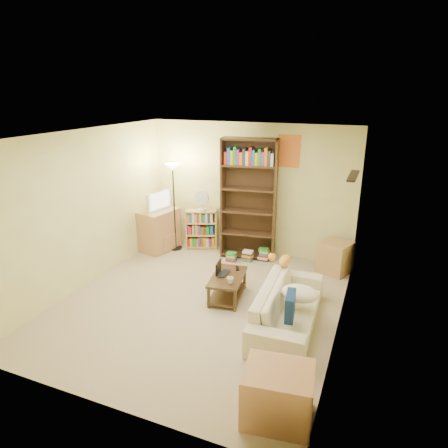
{
  "coord_description": "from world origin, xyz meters",
  "views": [
    {
      "loc": [
        2.34,
        -4.82,
        3.07
      ],
      "look_at": [
        0.09,
        0.7,
        1.05
      ],
      "focal_mm": 32.0,
      "sensor_mm": 36.0,
      "label": 1
    }
  ],
  "objects_px": {
    "coffee_table": "(228,284)",
    "television": "(157,201)",
    "mug": "(230,280)",
    "end_cabinet": "(278,394)",
    "short_bookshelf": "(201,229)",
    "side_table": "(335,257)",
    "tall_bookshelf": "(249,197)",
    "floor_lamp": "(173,182)",
    "laptop": "(226,274)",
    "tv_stand": "(159,230)",
    "desk_fan": "(202,200)",
    "sofa": "(288,306)",
    "tabby_cat": "(282,260)"
  },
  "relations": [
    {
      "from": "coffee_table",
      "to": "television",
      "type": "xyz_separation_m",
      "value": [
        -2.02,
        1.34,
        0.77
      ]
    },
    {
      "from": "coffee_table",
      "to": "mug",
      "type": "relative_size",
      "value": 6.48
    },
    {
      "from": "television",
      "to": "end_cabinet",
      "type": "bearing_deg",
      "value": -122.64
    },
    {
      "from": "short_bookshelf",
      "to": "side_table",
      "type": "xyz_separation_m",
      "value": [
        2.65,
        -0.15,
        -0.12
      ]
    },
    {
      "from": "tall_bookshelf",
      "to": "floor_lamp",
      "type": "xyz_separation_m",
      "value": [
        -1.47,
        -0.18,
        0.19
      ]
    },
    {
      "from": "laptop",
      "to": "tv_stand",
      "type": "height_order",
      "value": "tv_stand"
    },
    {
      "from": "tv_stand",
      "to": "side_table",
      "type": "bearing_deg",
      "value": 16.44
    },
    {
      "from": "laptop",
      "to": "side_table",
      "type": "bearing_deg",
      "value": -43.87
    },
    {
      "from": "coffee_table",
      "to": "desk_fan",
      "type": "xyz_separation_m",
      "value": [
        -1.21,
        1.68,
        0.79
      ]
    },
    {
      "from": "sofa",
      "to": "television",
      "type": "distance_m",
      "value": 3.58
    },
    {
      "from": "television",
      "to": "end_cabinet",
      "type": "xyz_separation_m",
      "value": [
        3.35,
        -3.37,
        -0.73
      ]
    },
    {
      "from": "end_cabinet",
      "to": "side_table",
      "type": "bearing_deg",
      "value": 88.89
    },
    {
      "from": "tv_stand",
      "to": "tall_bookshelf",
      "type": "distance_m",
      "value": 1.97
    },
    {
      "from": "desk_fan",
      "to": "end_cabinet",
      "type": "relative_size",
      "value": 0.64
    },
    {
      "from": "tabby_cat",
      "to": "mug",
      "type": "relative_size",
      "value": 3.15
    },
    {
      "from": "laptop",
      "to": "television",
      "type": "bearing_deg",
      "value": 55.92
    },
    {
      "from": "side_table",
      "to": "tall_bookshelf",
      "type": "bearing_deg",
      "value": 177.46
    },
    {
      "from": "tabby_cat",
      "to": "short_bookshelf",
      "type": "height_order",
      "value": "short_bookshelf"
    },
    {
      "from": "coffee_table",
      "to": "end_cabinet",
      "type": "bearing_deg",
      "value": -65.02
    },
    {
      "from": "mug",
      "to": "side_table",
      "type": "bearing_deg",
      "value": 54.55
    },
    {
      "from": "sofa",
      "to": "tall_bookshelf",
      "type": "distance_m",
      "value": 2.56
    },
    {
      "from": "laptop",
      "to": "desk_fan",
      "type": "height_order",
      "value": "desk_fan"
    },
    {
      "from": "tv_stand",
      "to": "side_table",
      "type": "relative_size",
      "value": 1.46
    },
    {
      "from": "mug",
      "to": "television",
      "type": "xyz_separation_m",
      "value": [
        -2.15,
        1.56,
        0.59
      ]
    },
    {
      "from": "short_bookshelf",
      "to": "side_table",
      "type": "height_order",
      "value": "short_bookshelf"
    },
    {
      "from": "desk_fan",
      "to": "side_table",
      "type": "distance_m",
      "value": 2.72
    },
    {
      "from": "laptop",
      "to": "desk_fan",
      "type": "xyz_separation_m",
      "value": [
        -1.17,
        1.64,
        0.64
      ]
    },
    {
      "from": "tabby_cat",
      "to": "desk_fan",
      "type": "bearing_deg",
      "value": 145.68
    },
    {
      "from": "tv_stand",
      "to": "end_cabinet",
      "type": "xyz_separation_m",
      "value": [
        3.35,
        -3.37,
        -0.13
      ]
    },
    {
      "from": "television",
      "to": "floor_lamp",
      "type": "bearing_deg",
      "value": -54.84
    },
    {
      "from": "sofa",
      "to": "desk_fan",
      "type": "height_order",
      "value": "desk_fan"
    },
    {
      "from": "tall_bookshelf",
      "to": "desk_fan",
      "type": "bearing_deg",
      "value": 169.49
    },
    {
      "from": "desk_fan",
      "to": "floor_lamp",
      "type": "height_order",
      "value": "floor_lamp"
    },
    {
      "from": "television",
      "to": "desk_fan",
      "type": "distance_m",
      "value": 0.88
    },
    {
      "from": "sofa",
      "to": "floor_lamp",
      "type": "height_order",
      "value": "floor_lamp"
    },
    {
      "from": "mug",
      "to": "desk_fan",
      "type": "xyz_separation_m",
      "value": [
        -1.34,
        1.9,
        0.61
      ]
    },
    {
      "from": "side_table",
      "to": "short_bookshelf",
      "type": "bearing_deg",
      "value": 176.78
    },
    {
      "from": "television",
      "to": "desk_fan",
      "type": "relative_size",
      "value": 1.59
    },
    {
      "from": "laptop",
      "to": "mug",
      "type": "height_order",
      "value": "mug"
    },
    {
      "from": "tall_bookshelf",
      "to": "tabby_cat",
      "type": "bearing_deg",
      "value": -61.18
    },
    {
      "from": "television",
      "to": "sofa",
      "type": "bearing_deg",
      "value": -106.77
    },
    {
      "from": "tv_stand",
      "to": "floor_lamp",
      "type": "height_order",
      "value": "floor_lamp"
    },
    {
      "from": "sofa",
      "to": "coffee_table",
      "type": "relative_size",
      "value": 2.15
    },
    {
      "from": "sofa",
      "to": "tall_bookshelf",
      "type": "bearing_deg",
      "value": 29.53
    },
    {
      "from": "sofa",
      "to": "tall_bookshelf",
      "type": "relative_size",
      "value": 0.85
    },
    {
      "from": "tabby_cat",
      "to": "mug",
      "type": "height_order",
      "value": "tabby_cat"
    },
    {
      "from": "sofa",
      "to": "side_table",
      "type": "height_order",
      "value": "side_table"
    },
    {
      "from": "tabby_cat",
      "to": "tall_bookshelf",
      "type": "distance_m",
      "value": 1.74
    },
    {
      "from": "sofa",
      "to": "television",
      "type": "height_order",
      "value": "television"
    },
    {
      "from": "coffee_table",
      "to": "side_table",
      "type": "relative_size",
      "value": 1.6
    }
  ]
}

